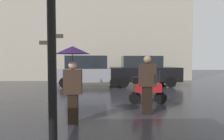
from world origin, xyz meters
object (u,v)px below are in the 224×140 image
at_px(pedestrian_with_umbrella, 73,66).
at_px(parked_car_left, 143,71).
at_px(parked_car_right, 90,71).
at_px(street_signpost, 51,56).
at_px(pedestrian_with_bag, 148,81).
at_px(parked_scooter, 147,89).

xyz_separation_m(pedestrian_with_umbrella, parked_car_left, (3.27, 7.70, -0.54)).
distance_m(parked_car_right, street_signpost, 3.81).
distance_m(pedestrian_with_umbrella, parked_car_right, 7.65).
bearing_deg(parked_car_right, pedestrian_with_bag, 101.17).
xyz_separation_m(parked_car_left, street_signpost, (-4.90, -3.48, 0.85)).
distance_m(pedestrian_with_umbrella, street_signpost, 4.54).
bearing_deg(pedestrian_with_umbrella, parked_car_right, -56.42).
height_order(pedestrian_with_umbrella, pedestrian_with_bag, pedestrian_with_umbrella).
bearing_deg(pedestrian_with_bag, street_signpost, -14.26).
height_order(parked_scooter, street_signpost, street_signpost).
bearing_deg(parked_car_left, parked_car_right, -179.84).
xyz_separation_m(pedestrian_with_umbrella, parked_scooter, (2.36, 2.26, -0.93)).
relative_size(pedestrian_with_bag, parked_car_left, 0.41).
bearing_deg(street_signpost, parked_car_left, 35.37).
bearing_deg(parked_scooter, pedestrian_with_bag, -120.32).
bearing_deg(street_signpost, parked_scooter, -26.25).
relative_size(parked_car_left, parked_car_right, 0.95).
height_order(pedestrian_with_umbrella, parked_car_left, pedestrian_with_umbrella).
bearing_deg(street_signpost, pedestrian_with_umbrella, -68.96).
relative_size(pedestrian_with_bag, parked_scooter, 1.24).
xyz_separation_m(pedestrian_with_umbrella, street_signpost, (-1.63, 4.22, 0.31)).
height_order(pedestrian_with_bag, parked_car_left, parked_car_left).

